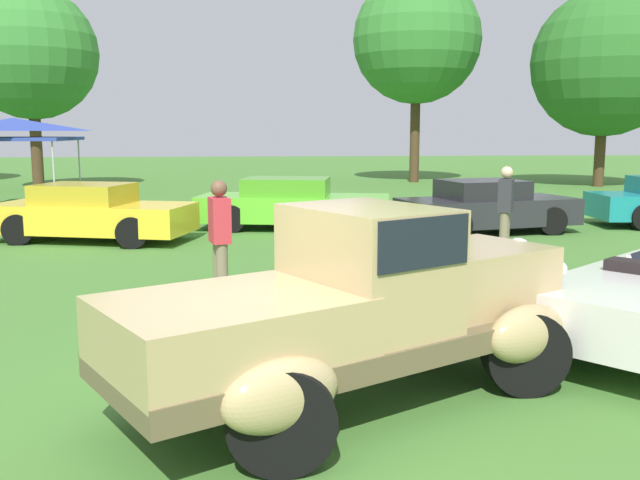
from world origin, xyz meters
TOP-DOWN VIEW (x-y plane):
  - ground_plane at (0.00, 0.00)m, footprint 120.00×120.00m
  - feature_pickup_truck at (0.83, 0.52)m, footprint 4.43×3.37m
  - show_car_yellow at (-3.52, 10.00)m, footprint 4.48×2.76m
  - show_car_lime at (0.87, 11.49)m, footprint 4.78×2.53m
  - show_car_charcoal at (5.28, 10.36)m, footprint 4.30×2.53m
  - spectator_near_truck at (4.56, 7.23)m, footprint 0.40×0.47m
  - spectator_by_row at (-0.52, 4.07)m, footprint 0.33×0.44m
  - canopy_tent_left_field at (-7.06, 16.43)m, footprint 3.30×3.30m
  - treeline_mid_left at (-8.48, 23.45)m, footprint 5.08×5.08m
  - treeline_center at (7.33, 26.55)m, footprint 5.72×5.72m
  - treeline_mid_right at (14.50, 23.27)m, footprint 6.03×6.03m

SIDE VIEW (x-z plane):
  - ground_plane at x=0.00m, z-range 0.00..0.00m
  - show_car_charcoal at x=5.28m, z-range -0.01..1.21m
  - show_car_yellow at x=-3.52m, z-range -0.01..1.21m
  - show_car_lime at x=0.87m, z-range -0.01..1.21m
  - feature_pickup_truck at x=0.83m, z-range 0.02..1.72m
  - spectator_near_truck at x=4.56m, z-range 0.07..1.76m
  - spectator_by_row at x=-0.52m, z-range 0.07..1.76m
  - canopy_tent_left_field at x=-7.06m, z-range 1.07..3.78m
  - treeline_mid_right at x=14.50m, z-range 1.03..9.15m
  - treeline_mid_left at x=-8.48m, z-range 1.36..9.20m
  - treeline_center at x=7.33m, z-range 1.74..10.98m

